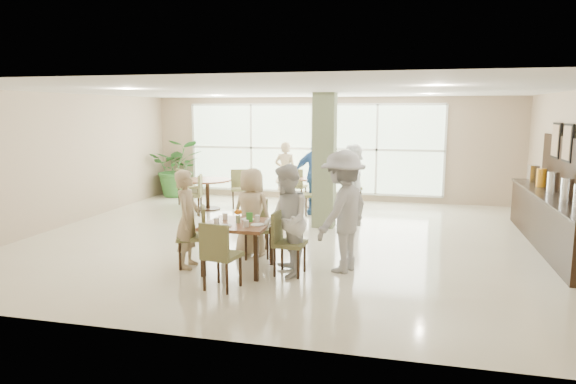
% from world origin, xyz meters
% --- Properties ---
extents(ground, '(10.00, 10.00, 0.00)m').
position_xyz_m(ground, '(0.00, 0.00, 0.00)').
color(ground, beige).
rests_on(ground, ground).
extents(room_shell, '(10.00, 10.00, 10.00)m').
position_xyz_m(room_shell, '(0.00, 0.00, 1.70)').
color(room_shell, white).
rests_on(room_shell, ground).
extents(window_bank, '(7.00, 0.04, 7.00)m').
position_xyz_m(window_bank, '(-0.50, 4.46, 1.40)').
color(window_bank, silver).
rests_on(window_bank, ground).
extents(column, '(0.45, 0.45, 2.80)m').
position_xyz_m(column, '(0.40, 1.20, 1.40)').
color(column, '#63704E').
rests_on(column, ground).
extents(main_table, '(0.97, 0.97, 0.75)m').
position_xyz_m(main_table, '(-0.35, -2.14, 0.66)').
color(main_table, brown).
rests_on(main_table, ground).
extents(round_table_left, '(1.17, 1.17, 0.75)m').
position_xyz_m(round_table_left, '(-2.73, 2.38, 0.59)').
color(round_table_left, brown).
rests_on(round_table_left, ground).
extents(round_table_right, '(1.00, 1.00, 0.75)m').
position_xyz_m(round_table_right, '(-0.08, 3.27, 0.55)').
color(round_table_right, brown).
rests_on(round_table_right, ground).
extents(chairs_main_table, '(2.14, 2.15, 0.95)m').
position_xyz_m(chairs_main_table, '(-0.33, -2.14, 0.47)').
color(chairs_main_table, olive).
rests_on(chairs_main_table, ground).
extents(chairs_table_left, '(2.01, 1.76, 0.95)m').
position_xyz_m(chairs_table_left, '(-2.76, 2.41, 0.47)').
color(chairs_table_left, olive).
rests_on(chairs_table_left, ground).
extents(chairs_table_right, '(1.97, 1.95, 0.95)m').
position_xyz_m(chairs_table_right, '(-0.03, 3.23, 0.47)').
color(chairs_table_right, olive).
rests_on(chairs_table_right, ground).
extents(tabletop_clutter, '(0.74, 0.72, 0.21)m').
position_xyz_m(tabletop_clutter, '(-0.32, -2.16, 0.81)').
color(tabletop_clutter, white).
rests_on(tabletop_clutter, main_table).
extents(buffet_counter, '(0.64, 4.70, 1.95)m').
position_xyz_m(buffet_counter, '(4.70, 0.51, 0.55)').
color(buffet_counter, black).
rests_on(buffet_counter, ground).
extents(framed_art_a, '(0.05, 0.55, 0.70)m').
position_xyz_m(framed_art_a, '(4.95, 1.00, 1.85)').
color(framed_art_a, black).
rests_on(framed_art_a, ground).
extents(framed_art_b, '(0.05, 0.55, 0.70)m').
position_xyz_m(framed_art_b, '(4.95, 1.80, 1.85)').
color(framed_art_b, black).
rests_on(framed_art_b, ground).
extents(potted_plant, '(1.86, 1.86, 1.63)m').
position_xyz_m(potted_plant, '(-4.32, 4.03, 0.82)').
color(potted_plant, '#306D2B').
rests_on(potted_plant, ground).
extents(teen_left, '(0.43, 0.60, 1.54)m').
position_xyz_m(teen_left, '(-1.17, -2.15, 0.77)').
color(teen_left, tan).
rests_on(teen_left, ground).
extents(teen_far, '(0.81, 0.57, 1.49)m').
position_xyz_m(teen_far, '(-0.41, -1.27, 0.75)').
color(teen_far, tan).
rests_on(teen_far, ground).
extents(teen_right, '(0.89, 0.99, 1.66)m').
position_xyz_m(teen_right, '(0.41, -2.17, 0.83)').
color(teen_right, white).
rests_on(teen_right, ground).
extents(teen_standing, '(1.09, 1.37, 1.85)m').
position_xyz_m(teen_standing, '(1.19, -1.77, 0.93)').
color(teen_standing, '#ABABAD').
rests_on(teen_standing, ground).
extents(adult_a, '(1.14, 0.72, 1.85)m').
position_xyz_m(adult_a, '(-0.02, 2.49, 0.93)').
color(adult_a, '#3866A9').
rests_on(adult_a, ground).
extents(adult_b, '(1.01, 1.62, 1.63)m').
position_xyz_m(adult_b, '(0.77, 3.34, 0.81)').
color(adult_b, white).
rests_on(adult_b, ground).
extents(adult_standing, '(0.60, 0.40, 1.62)m').
position_xyz_m(adult_standing, '(-1.11, 3.89, 0.81)').
color(adult_standing, tan).
rests_on(adult_standing, ground).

